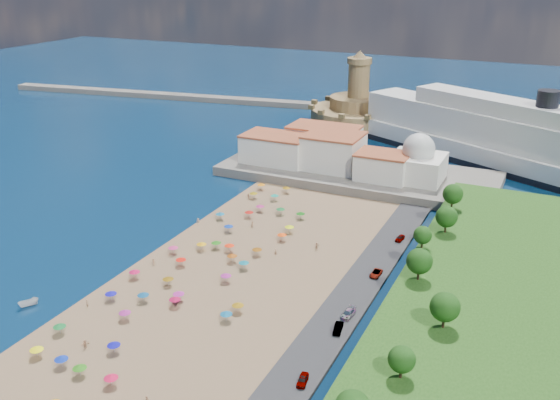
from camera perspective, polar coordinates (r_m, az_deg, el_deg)
The scene contains 12 objects.
ground at distance 150.94m, azimuth -5.43°, elevation -5.72°, with size 700.00×700.00×0.00m, color #071938.
terrace at distance 208.46m, azimuth 7.10°, elevation 2.41°, with size 90.00×36.00×3.00m, color #59544C.
jetty at distance 246.99m, azimuth 4.82°, elevation 5.42°, with size 18.00×70.00×2.40m, color #59544C.
breakwater at distance 329.71m, azimuth -8.68°, elevation 9.29°, with size 200.00×7.00×2.60m, color #59544C.
waterfront_buildings at distance 211.21m, azimuth 3.87°, elevation 4.60°, with size 57.00×29.00×11.00m.
domed_building at distance 199.45m, azimuth 12.48°, elevation 3.45°, with size 16.00×16.00×15.00m.
fortress at distance 273.13m, azimuth 7.08°, elevation 8.06°, with size 40.00×40.00×32.40m.
cruise_ship at distance 231.56m, azimuth 18.93°, elevation 5.16°, with size 127.74×76.17×28.96m.
beach_parasols at distance 143.12m, azimuth -8.23°, elevation -6.48°, with size 31.32×118.76×2.20m.
beachgoers at distance 147.17m, azimuth -7.59°, elevation -6.06°, with size 37.24×99.09×1.90m.
parked_cars at distance 132.99m, azimuth 7.07°, elevation -9.10°, with size 2.30×67.56×1.40m.
hillside_trees at distance 124.02m, azimuth 12.42°, elevation -7.29°, with size 15.95×109.05×6.96m.
Camera 1 is at (69.57, -115.31, 68.18)m, focal length 40.00 mm.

